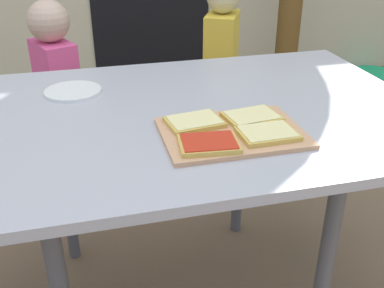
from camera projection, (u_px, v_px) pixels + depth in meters
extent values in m
cube|color=#A8A8B1|center=(172.00, 116.00, 1.37)|extent=(1.54, 0.96, 0.03)
cylinder|color=#4C4C51|center=(323.00, 276.00, 1.32)|extent=(0.05, 0.05, 0.75)
cylinder|color=#4C4C51|center=(64.00, 180.00, 1.78)|extent=(0.05, 0.05, 0.75)
cylinder|color=#4C4C51|center=(239.00, 158.00, 1.94)|extent=(0.05, 0.05, 0.75)
cube|color=tan|center=(232.00, 133.00, 1.23)|extent=(0.37, 0.27, 0.01)
cube|color=gold|center=(209.00, 144.00, 1.14)|extent=(0.16, 0.13, 0.01)
cube|color=red|center=(209.00, 141.00, 1.14)|extent=(0.14, 0.11, 0.00)
cube|color=gold|center=(194.00, 122.00, 1.26)|extent=(0.16, 0.13, 0.01)
cube|color=#F2E49A|center=(194.00, 120.00, 1.25)|extent=(0.15, 0.12, 0.00)
cube|color=gold|center=(267.00, 134.00, 1.19)|extent=(0.15, 0.11, 0.01)
cube|color=#F2E49A|center=(268.00, 131.00, 1.19)|extent=(0.14, 0.10, 0.00)
cube|color=gold|center=(252.00, 117.00, 1.29)|extent=(0.16, 0.13, 0.01)
cube|color=#F2E49A|center=(252.00, 115.00, 1.28)|extent=(0.15, 0.12, 0.00)
cylinder|color=silver|center=(73.00, 91.00, 1.50)|extent=(0.18, 0.18, 0.01)
cylinder|color=#3E2E5E|center=(62.00, 150.00, 2.35)|extent=(0.09, 0.09, 0.41)
cylinder|color=#3E2E5E|center=(73.00, 161.00, 2.25)|extent=(0.09, 0.09, 0.41)
cube|color=#E54C8C|center=(57.00, 81.00, 2.12)|extent=(0.22, 0.28, 0.37)
sphere|color=tan|center=(48.00, 21.00, 1.99)|extent=(0.18, 0.18, 0.18)
cylinder|color=#2C1E38|center=(221.00, 126.00, 2.51)|extent=(0.09, 0.09, 0.49)
cylinder|color=#2C1E38|center=(217.00, 138.00, 2.39)|extent=(0.09, 0.09, 0.49)
cube|color=gold|center=(221.00, 52.00, 2.25)|extent=(0.23, 0.28, 0.38)
cylinder|color=#21C57B|center=(374.00, 74.00, 3.99)|extent=(0.38, 0.38, 0.03)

